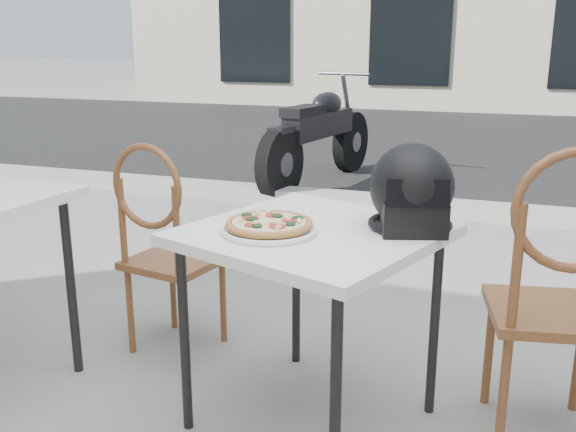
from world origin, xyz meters
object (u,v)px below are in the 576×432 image
(plate, at_px, (269,230))
(pizza, at_px, (269,223))
(cafe_table_main, at_px, (313,247))
(helmet, at_px, (412,192))
(cafe_chair_main, at_px, (560,284))
(cafe_chair_side, at_px, (164,239))
(motorcycle, at_px, (319,137))

(plate, height_order, pizza, pizza)
(cafe_table_main, relative_size, helmet, 2.67)
(cafe_chair_main, bearing_deg, cafe_chair_side, -16.49)
(helmet, distance_m, cafe_chair_side, 1.15)
(cafe_table_main, distance_m, cafe_chair_side, 0.83)
(pizza, bearing_deg, plate, -93.64)
(cafe_table_main, height_order, cafe_chair_side, cafe_chair_side)
(cafe_table_main, xyz_separation_m, cafe_chair_main, (0.81, 0.13, -0.08))
(pizza, bearing_deg, helmet, 24.73)
(pizza, xyz_separation_m, cafe_chair_main, (0.94, 0.22, -0.18))
(pizza, bearing_deg, cafe_chair_side, 148.88)
(cafe_table_main, height_order, plate, plate)
(cafe_chair_main, distance_m, motorcycle, 4.29)
(helmet, bearing_deg, cafe_chair_main, -15.39)
(cafe_chair_side, height_order, motorcycle, motorcycle)
(cafe_table_main, distance_m, plate, 0.18)
(cafe_table_main, bearing_deg, motorcycle, 106.24)
(plate, relative_size, helmet, 1.13)
(plate, bearing_deg, cafe_chair_side, 148.86)
(motorcycle, bearing_deg, cafe_chair_main, -52.05)
(plate, distance_m, cafe_chair_side, 0.78)
(cafe_table_main, height_order, motorcycle, motorcycle)
(pizza, relative_size, cafe_chair_side, 0.36)
(pizza, bearing_deg, cafe_table_main, 35.09)
(pizza, height_order, helmet, helmet)
(cafe_chair_main, xyz_separation_m, cafe_chair_side, (-1.58, 0.17, -0.06))
(pizza, distance_m, motorcycle, 4.17)
(cafe_chair_main, bearing_deg, helmet, -8.66)
(pizza, height_order, motorcycle, motorcycle)
(cafe_chair_side, distance_m, motorcycle, 3.67)
(motorcycle, bearing_deg, plate, -65.09)
(cafe_chair_main, height_order, cafe_chair_side, cafe_chair_main)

